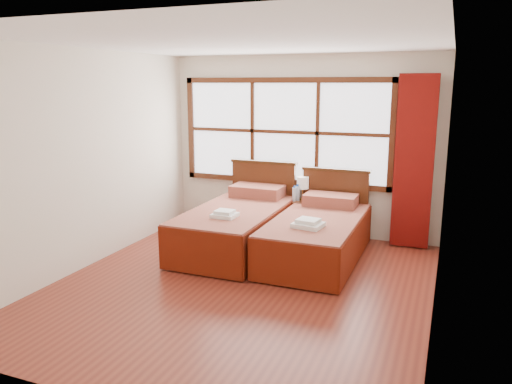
% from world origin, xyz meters
% --- Properties ---
extents(floor, '(4.50, 4.50, 0.00)m').
position_xyz_m(floor, '(0.00, 0.00, 0.00)').
color(floor, maroon).
rests_on(floor, ground).
extents(ceiling, '(4.50, 4.50, 0.00)m').
position_xyz_m(ceiling, '(0.00, 0.00, 2.60)').
color(ceiling, white).
rests_on(ceiling, wall_back).
extents(wall_back, '(4.00, 0.00, 4.00)m').
position_xyz_m(wall_back, '(0.00, 2.25, 1.30)').
color(wall_back, silver).
rests_on(wall_back, floor).
extents(wall_left, '(0.00, 4.50, 4.50)m').
position_xyz_m(wall_left, '(-2.00, 0.00, 1.30)').
color(wall_left, silver).
rests_on(wall_left, floor).
extents(wall_right, '(0.00, 4.50, 4.50)m').
position_xyz_m(wall_right, '(2.00, 0.00, 1.30)').
color(wall_right, silver).
rests_on(wall_right, floor).
extents(window, '(3.16, 0.06, 1.56)m').
position_xyz_m(window, '(-0.25, 2.21, 1.50)').
color(window, white).
rests_on(window, wall_back).
extents(curtain, '(0.50, 0.16, 2.30)m').
position_xyz_m(curtain, '(1.60, 2.11, 1.17)').
color(curtain, maroon).
rests_on(curtain, wall_back).
extents(bed_left, '(1.09, 2.12, 1.07)m').
position_xyz_m(bed_left, '(-0.55, 1.20, 0.32)').
color(bed_left, '#381D0B').
rests_on(bed_left, floor).
extents(bed_right, '(1.04, 2.06, 1.01)m').
position_xyz_m(bed_right, '(0.55, 1.20, 0.31)').
color(bed_right, '#381D0B').
rests_on(bed_right, floor).
extents(nightstand, '(0.41, 0.41, 0.55)m').
position_xyz_m(nightstand, '(0.08, 1.99, 0.27)').
color(nightstand, '#48210F').
rests_on(nightstand, floor).
extents(towels_left, '(0.30, 0.26, 0.09)m').
position_xyz_m(towels_left, '(-0.51, 0.68, 0.61)').
color(towels_left, white).
rests_on(towels_left, bed_left).
extents(towels_right, '(0.37, 0.34, 0.10)m').
position_xyz_m(towels_right, '(0.55, 0.72, 0.58)').
color(towels_right, white).
rests_on(towels_right, bed_right).
extents(lamp, '(0.17, 0.17, 0.33)m').
position_xyz_m(lamp, '(0.09, 2.06, 0.78)').
color(lamp, gold).
rests_on(lamp, nightstand).
extents(bottle_near, '(0.06, 0.06, 0.24)m').
position_xyz_m(bottle_near, '(0.04, 1.97, 0.65)').
color(bottle_near, silver).
rests_on(bottle_near, nightstand).
extents(bottle_far, '(0.06, 0.06, 0.22)m').
position_xyz_m(bottle_far, '(0.00, 1.92, 0.65)').
color(bottle_far, silver).
rests_on(bottle_far, nightstand).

